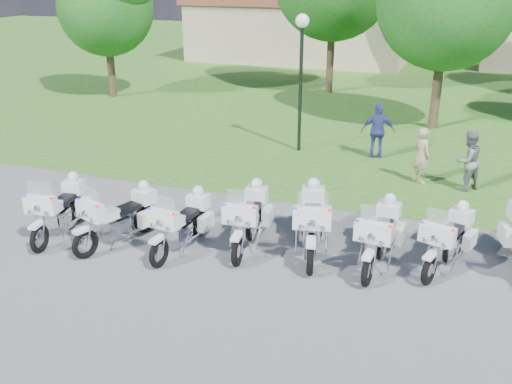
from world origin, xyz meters
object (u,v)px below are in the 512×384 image
(motorcycle_2, at_px, (183,222))
(motorcycle_6, at_px, (448,238))
(lamp_post, at_px, (302,50))
(bystander_b, at_px, (468,161))
(motorcycle_3, at_px, (249,217))
(bystander_a, at_px, (422,156))
(motorcycle_1, at_px, (120,216))
(bystander_c, at_px, (378,131))
(motorcycle_5, at_px, (380,234))
(motorcycle_4, at_px, (312,220))
(motorcycle_0, at_px, (60,208))

(motorcycle_2, bearing_deg, motorcycle_6, -163.01)
(lamp_post, xyz_separation_m, bystander_b, (5.46, -1.97, -2.54))
(motorcycle_3, xyz_separation_m, motorcycle_6, (4.27, 0.48, -0.04))
(motorcycle_3, bearing_deg, bystander_b, -137.19)
(motorcycle_6, xyz_separation_m, bystander_b, (0.28, 4.83, 0.21))
(motorcycle_2, height_order, bystander_a, bystander_a)
(motorcycle_1, xyz_separation_m, bystander_a, (6.09, 6.37, 0.16))
(bystander_c, bearing_deg, motorcycle_6, 98.62)
(bystander_c, bearing_deg, motorcycle_5, 87.64)
(motorcycle_4, height_order, bystander_a, motorcycle_4)
(motorcycle_2, relative_size, lamp_post, 0.50)
(motorcycle_2, xyz_separation_m, lamp_post, (0.41, 7.97, 2.75))
(bystander_a, bearing_deg, motorcycle_3, 103.56)
(motorcycle_1, distance_m, lamp_post, 8.83)
(motorcycle_5, distance_m, bystander_a, 5.39)
(bystander_a, bearing_deg, motorcycle_1, 90.88)
(motorcycle_5, bearing_deg, bystander_c, -76.57)
(lamp_post, bearing_deg, motorcycle_5, -61.94)
(motorcycle_2, distance_m, motorcycle_6, 5.72)
(bystander_a, distance_m, bystander_b, 1.27)
(motorcycle_2, distance_m, lamp_post, 8.45)
(motorcycle_0, xyz_separation_m, motorcycle_2, (3.05, 0.29, -0.02))
(motorcycle_6, bearing_deg, motorcycle_5, 32.77)
(bystander_b, bearing_deg, motorcycle_6, 42.61)
(motorcycle_3, xyz_separation_m, bystander_b, (4.55, 5.32, 0.17))
(bystander_c, bearing_deg, motorcycle_1, 49.60)
(motorcycle_2, bearing_deg, motorcycle_5, -164.18)
(bystander_a, bearing_deg, bystander_b, -142.92)
(lamp_post, distance_m, bystander_a, 5.25)
(motorcycle_6, xyz_separation_m, lamp_post, (-5.18, 6.81, 2.75))
(motorcycle_0, bearing_deg, motorcycle_4, -177.08)
(motorcycle_1, xyz_separation_m, bystander_c, (4.53, 8.25, 0.25))
(motorcycle_1, bearing_deg, bystander_b, -121.04)
(motorcycle_1, distance_m, bystander_c, 9.41)
(motorcycle_0, relative_size, motorcycle_1, 1.03)
(motorcycle_4, height_order, motorcycle_6, motorcycle_4)
(motorcycle_6, bearing_deg, motorcycle_0, 26.94)
(motorcycle_4, bearing_deg, lamp_post, -85.35)
(motorcycle_2, relative_size, bystander_c, 1.25)
(motorcycle_2, relative_size, motorcycle_4, 0.90)
(motorcycle_4, distance_m, motorcycle_6, 2.88)
(motorcycle_5, relative_size, motorcycle_6, 1.09)
(bystander_b, bearing_deg, motorcycle_5, 28.50)
(motorcycle_1, bearing_deg, motorcycle_0, 21.57)
(motorcycle_6, height_order, bystander_c, bystander_c)
(motorcycle_5, xyz_separation_m, lamp_post, (-3.83, 7.18, 2.72))
(bystander_a, distance_m, bystander_c, 2.44)
(motorcycle_3, distance_m, motorcycle_6, 4.30)
(motorcycle_1, height_order, motorcycle_5, motorcycle_5)
(motorcycle_5, bearing_deg, motorcycle_1, 14.12)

